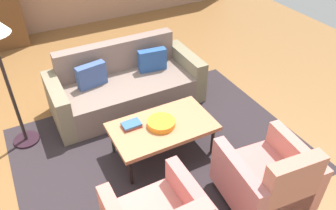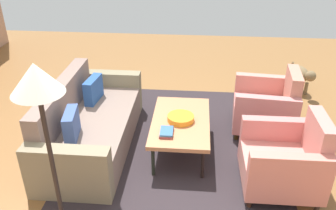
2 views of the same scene
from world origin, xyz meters
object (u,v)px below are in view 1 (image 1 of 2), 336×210
couch (125,86)px  coffee_table (162,128)px  armchair_right (269,181)px  fruit_bowl (161,123)px  book_stack (131,125)px

couch → coffee_table: 1.19m
couch → armchair_right: bearing=104.2°
couch → coffee_table: (-0.00, -1.19, 0.11)m
fruit_bowl → couch: bearing=89.3°
coffee_table → book_stack: 0.36m
couch → coffee_table: couch is taller
fruit_bowl → book_stack: size_ratio=1.46×
couch → book_stack: 1.11m
armchair_right → book_stack: 1.60m
armchair_right → fruit_bowl: bearing=122.8°
fruit_bowl → book_stack: 0.34m
armchair_right → book_stack: armchair_right is taller
coffee_table → fruit_bowl: fruit_bowl is taller
couch → book_stack: couch is taller
book_stack → fruit_bowl: bearing=-24.8°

